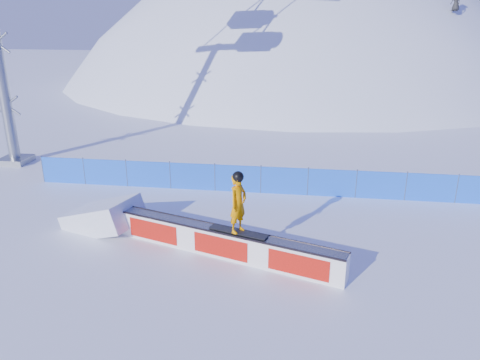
# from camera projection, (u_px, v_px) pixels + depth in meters

# --- Properties ---
(ground) EXTENTS (160.00, 160.00, 0.00)m
(ground) POSITION_uv_depth(u_px,v_px,m) (277.00, 242.00, 15.90)
(ground) COLOR white
(ground) RESTS_ON ground
(snow_hill) EXTENTS (64.00, 64.00, 64.00)m
(snow_hill) POSITION_uv_depth(u_px,v_px,m) (294.00, 218.00, 61.13)
(snow_hill) COLOR white
(snow_hill) RESTS_ON ground
(safety_fence) EXTENTS (22.05, 0.05, 1.30)m
(safety_fence) POSITION_uv_depth(u_px,v_px,m) (284.00, 181.00, 19.89)
(safety_fence) COLOR blue
(safety_fence) RESTS_ON ground
(rail_box) EXTENTS (7.67, 2.94, 0.95)m
(rail_box) POSITION_uv_depth(u_px,v_px,m) (224.00, 243.00, 14.83)
(rail_box) COLOR white
(rail_box) RESTS_ON ground
(snow_ramp) EXTENTS (3.13, 2.47, 1.71)m
(snow_ramp) POSITION_uv_depth(u_px,v_px,m) (104.00, 227.00, 17.01)
(snow_ramp) COLOR white
(snow_ramp) RESTS_ON ground
(snowboarder) EXTENTS (1.92, 0.91, 2.00)m
(snowboarder) POSITION_uv_depth(u_px,v_px,m) (238.00, 203.00, 14.13)
(snowboarder) COLOR black
(snowboarder) RESTS_ON rail_box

